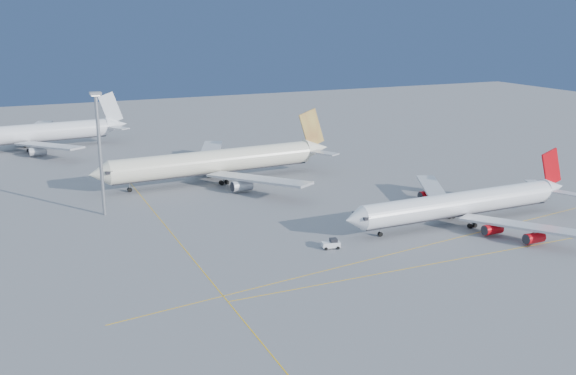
% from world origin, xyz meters
% --- Properties ---
extents(ground, '(500.00, 500.00, 0.00)m').
position_xyz_m(ground, '(0.00, 0.00, 0.00)').
color(ground, slate).
rests_on(ground, ground).
extents(taxiway_lines, '(118.86, 140.00, 0.02)m').
position_xyz_m(taxiway_lines, '(-14.71, 6.34, 0.01)').
color(taxiway_lines, '#EEAD0D').
rests_on(taxiway_lines, ground).
extents(airliner_virgin, '(60.12, 54.12, 14.86)m').
position_xyz_m(airliner_virgin, '(21.24, 3.55, 4.48)').
color(airliner_virgin, white).
rests_on(airliner_virgin, ground).
extents(airliner_etihad, '(70.69, 65.19, 18.44)m').
position_xyz_m(airliner_etihad, '(-16.68, 61.55, 5.61)').
color(airliner_etihad, beige).
rests_on(airliner_etihad, ground).
extents(airliner_third, '(68.44, 62.87, 18.35)m').
position_xyz_m(airliner_third, '(-62.75, 129.66, 5.55)').
color(airliner_third, white).
rests_on(airliner_third, ground).
extents(pushback_tug, '(3.82, 2.76, 1.99)m').
position_xyz_m(pushback_tug, '(-13.16, 1.11, 0.92)').
color(pushback_tug, white).
rests_on(pushback_tug, ground).
extents(light_mast, '(2.46, 2.46, 28.41)m').
position_xyz_m(light_mast, '(-50.94, 42.21, 16.77)').
color(light_mast, gray).
rests_on(light_mast, ground).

